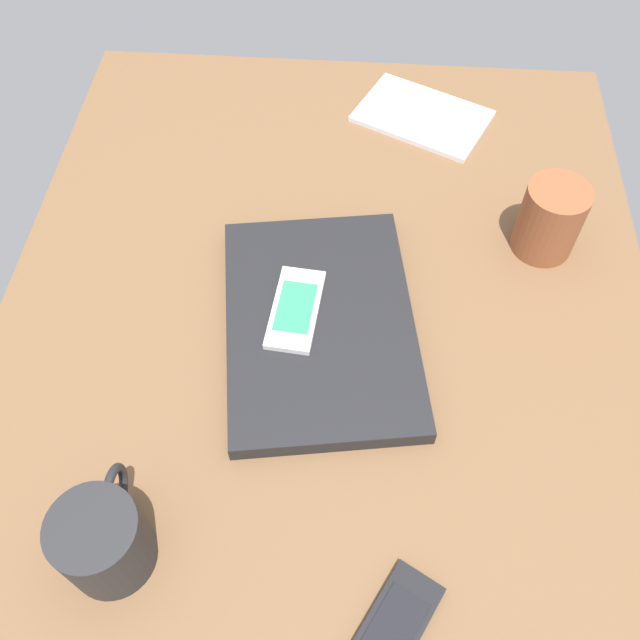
% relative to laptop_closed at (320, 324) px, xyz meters
% --- Properties ---
extents(desk_surface, '(1.20, 0.80, 0.03)m').
position_rel_laptop_closed_xyz_m(desk_surface, '(-0.07, -0.01, -0.03)').
color(desk_surface, brown).
rests_on(desk_surface, ground).
extents(laptop_closed, '(0.35, 0.27, 0.02)m').
position_rel_laptop_closed_xyz_m(laptop_closed, '(0.00, 0.00, 0.00)').
color(laptop_closed, black).
rests_on(laptop_closed, desk_surface).
extents(cell_phone_on_laptop, '(0.12, 0.06, 0.01)m').
position_rel_laptop_closed_xyz_m(cell_phone_on_laptop, '(0.01, 0.03, 0.02)').
color(cell_phone_on_laptop, silver).
rests_on(cell_phone_on_laptop, laptop_closed).
extents(cell_phone_on_desk, '(0.12, 0.10, 0.01)m').
position_rel_laptop_closed_xyz_m(cell_phone_on_desk, '(-0.33, -0.09, -0.01)').
color(cell_phone_on_desk, black).
rests_on(cell_phone_on_desk, desk_surface).
extents(notepad, '(0.19, 0.22, 0.01)m').
position_rel_laptop_closed_xyz_m(notepad, '(0.39, -0.13, -0.01)').
color(notepad, white).
rests_on(notepad, desk_surface).
extents(pen_cup, '(0.08, 0.08, 0.10)m').
position_rel_laptop_closed_xyz_m(pen_cup, '(0.15, -0.28, 0.04)').
color(pen_cup, brown).
rests_on(pen_cup, desk_surface).
extents(coffee_mug, '(0.12, 0.08, 0.09)m').
position_rel_laptop_closed_xyz_m(coffee_mug, '(-0.28, 0.18, 0.03)').
color(coffee_mug, '#262628').
rests_on(coffee_mug, desk_surface).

